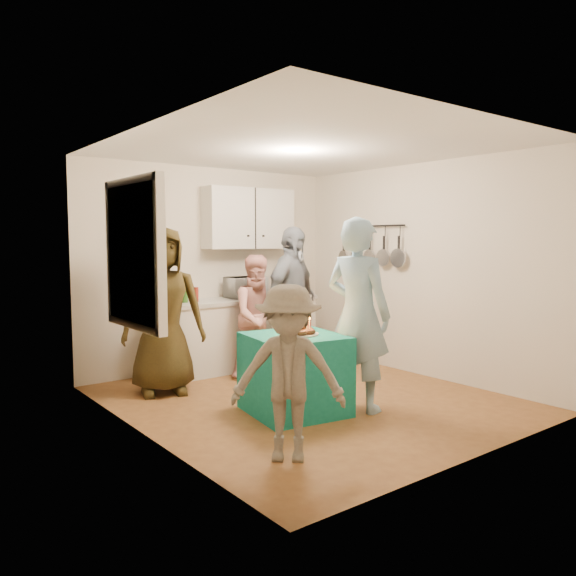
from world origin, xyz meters
TOP-DOWN VIEW (x-y plane):
  - floor at (0.00, 0.00)m, footprint 4.00×4.00m
  - ceiling at (0.00, 0.00)m, footprint 4.00×4.00m
  - back_wall at (0.00, 2.00)m, footprint 3.60×3.60m
  - left_wall at (-1.80, 0.00)m, footprint 4.00×4.00m
  - right_wall at (1.80, 0.00)m, footprint 4.00×4.00m
  - window_night at (-1.77, 0.30)m, footprint 0.04×1.00m
  - counter at (0.20, 1.70)m, footprint 2.20×0.58m
  - countertop at (0.20, 1.70)m, footprint 2.24×0.62m
  - upper_cabinet at (0.50, 1.85)m, footprint 1.30×0.30m
  - pot_rack at (1.72, 0.70)m, footprint 0.12×1.00m
  - microwave at (0.34, 1.70)m, footprint 0.51×0.36m
  - party_table at (-0.39, -0.25)m, footprint 0.98×0.98m
  - donut_cake at (-0.35, -0.27)m, footprint 0.38×0.38m
  - punch_jar at (-0.17, -0.08)m, footprint 0.22×0.22m
  - man_birthday at (0.17, -0.55)m, footprint 0.61×0.78m
  - woman_back_left at (-1.09, 1.16)m, footprint 1.03×0.84m
  - woman_back_center at (0.15, 1.11)m, footprint 0.84×0.72m
  - woman_back_right at (0.63, 1.09)m, footprint 1.17×0.82m
  - child_near_left at (-1.15, -1.14)m, footprint 0.98×0.95m

SIDE VIEW (x-z plane):
  - floor at x=0.00m, z-range 0.00..0.00m
  - party_table at x=-0.39m, z-range 0.00..0.76m
  - counter at x=0.20m, z-range 0.00..0.86m
  - child_near_left at x=-1.15m, z-range 0.00..1.34m
  - woman_back_center at x=0.15m, z-range 0.00..1.49m
  - donut_cake at x=-0.35m, z-range 0.76..0.94m
  - countertop at x=0.20m, z-range 0.86..0.91m
  - woman_back_left at x=-1.09m, z-range 0.00..1.82m
  - woman_back_right at x=0.63m, z-range 0.00..1.84m
  - punch_jar at x=-0.17m, z-range 0.76..1.10m
  - man_birthday at x=0.17m, z-range 0.00..1.89m
  - microwave at x=0.34m, z-range 0.91..1.18m
  - back_wall at x=0.00m, z-range 1.30..1.30m
  - left_wall at x=-1.80m, z-range 1.30..1.30m
  - right_wall at x=1.80m, z-range 1.30..1.30m
  - window_night at x=-1.77m, z-range 0.95..2.15m
  - pot_rack at x=1.72m, z-range 1.30..1.90m
  - upper_cabinet at x=0.50m, z-range 1.55..2.35m
  - ceiling at x=0.00m, z-range 2.60..2.60m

